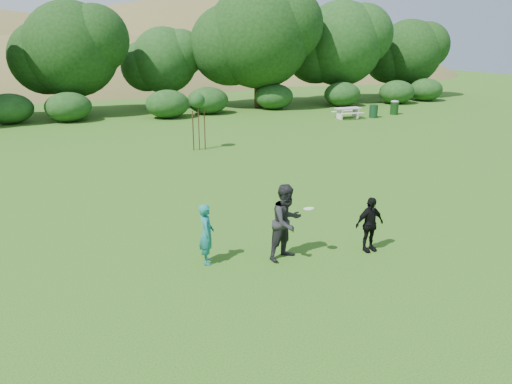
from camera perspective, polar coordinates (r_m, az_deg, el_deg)
ground at (r=12.62m, az=5.01°, el=-8.57°), size 120.00×120.00×0.00m
player_teal at (r=12.58m, az=-5.67°, el=-4.79°), size 0.50×0.64×1.56m
player_grey at (r=12.73m, az=3.53°, el=-3.44°), size 1.18×1.06×1.99m
player_black at (r=13.57m, az=12.85°, el=-3.63°), size 0.91×0.44×1.50m
trash_can_near at (r=36.83m, az=13.28°, el=8.96°), size 0.60×0.60×0.90m
frisbee at (r=12.66m, az=6.06°, el=-1.89°), size 0.27×0.27×0.06m
sapling at (r=25.24m, az=-6.65°, el=10.18°), size 0.70×0.70×2.85m
picnic_table at (r=36.06m, az=10.46°, el=9.07°), size 1.80×1.48×0.76m
trash_can_lidded at (r=38.74m, az=15.54°, el=9.32°), size 0.60×0.60×1.05m
hillside at (r=80.64m, az=-17.58°, el=3.96°), size 150.00×72.00×52.00m
tree_row at (r=39.72m, az=-9.54°, el=16.16°), size 53.92×10.38×9.62m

